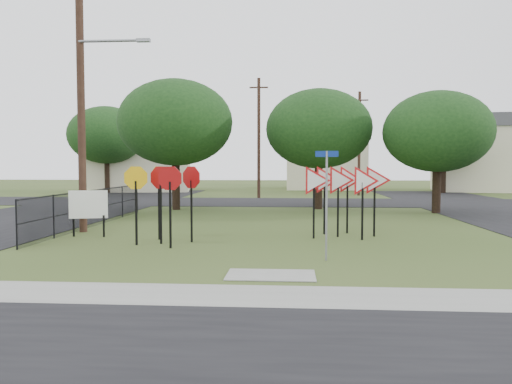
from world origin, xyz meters
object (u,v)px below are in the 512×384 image
stop_sign_cluster (163,186)px  street_name_sign (326,198)px  yield_sign_cluster (344,184)px  info_board (88,206)px

stop_sign_cluster → street_name_sign: bearing=-26.4°
street_name_sign → yield_sign_cluster: street_name_sign is taller
stop_sign_cluster → info_board: size_ratio=1.53×
info_board → yield_sign_cluster: bearing=4.5°
stop_sign_cluster → info_board: (-3.00, 1.31, -0.77)m
stop_sign_cluster → yield_sign_cluster: (5.85, 2.01, 0.01)m
street_name_sign → info_board: (-7.95, 3.76, -0.58)m
yield_sign_cluster → info_board: bearing=-175.5°
street_name_sign → yield_sign_cluster: 4.56m
stop_sign_cluster → info_board: bearing=156.4°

